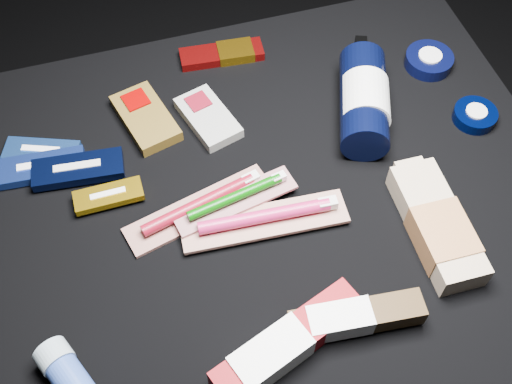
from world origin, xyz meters
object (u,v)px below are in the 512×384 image
object	(u,v)px
bodywash_bottle	(437,227)
toothpaste_carton_red	(282,348)
lotion_bottle	(364,100)
deodorant_stick	(70,379)

from	to	relation	value
bodywash_bottle	toothpaste_carton_red	xyz separation A→B (m)	(-0.27, -0.11, -0.00)
bodywash_bottle	toothpaste_carton_red	distance (m)	0.29
lotion_bottle	toothpaste_carton_red	distance (m)	0.43
lotion_bottle	bodywash_bottle	size ratio (longest dim) A/B	1.16
deodorant_stick	toothpaste_carton_red	size ratio (longest dim) A/B	0.52
bodywash_bottle	toothpaste_carton_red	bearing A→B (deg)	-156.87
toothpaste_carton_red	bodywash_bottle	bearing A→B (deg)	1.97
bodywash_bottle	deodorant_stick	distance (m)	0.54
lotion_bottle	bodywash_bottle	xyz separation A→B (m)	(0.02, -0.24, -0.02)
deodorant_stick	bodywash_bottle	bearing A→B (deg)	-16.28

